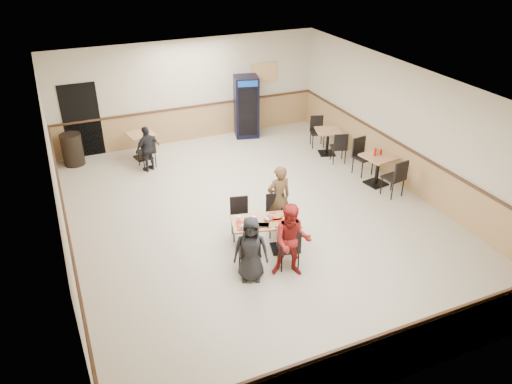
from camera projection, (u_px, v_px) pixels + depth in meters
name	position (u px, v px, depth m)	size (l,w,h in m)	color
ground	(257.00, 217.00, 11.30)	(10.00, 10.00, 0.00)	beige
room_shell	(279.00, 141.00, 13.69)	(10.00, 10.00, 10.00)	silver
main_table	(266.00, 231.00, 9.93)	(1.46, 0.97, 0.72)	black
main_chairs	(263.00, 232.00, 9.93)	(1.53, 1.80, 0.91)	black
diner_woman_left	(251.00, 249.00, 9.08)	(0.64, 0.42, 1.31)	black
diner_woman_right	(292.00, 241.00, 9.15)	(0.72, 0.56, 1.49)	maroon
diner_man_opposite	(279.00, 198.00, 10.57)	(0.54, 0.36, 1.48)	brown
lone_diner	(148.00, 149.00, 13.12)	(0.73, 0.30, 1.24)	black
tabletop_clutter	(267.00, 221.00, 9.75)	(1.20, 0.68, 0.12)	#B71D0C
side_table_near	(378.00, 165.00, 12.46)	(0.84, 0.84, 0.79)	black
side_table_near_chair_south	(393.00, 177.00, 11.96)	(0.46, 0.46, 1.00)	black
side_table_near_chair_north	(363.00, 157.00, 12.97)	(0.46, 0.46, 1.00)	black
side_table_far	(328.00, 138.00, 14.10)	(0.85, 0.85, 0.72)	black
side_table_far_chair_south	(339.00, 146.00, 13.65)	(0.42, 0.42, 0.92)	black
side_table_far_chair_north	(318.00, 132.00, 14.58)	(0.42, 0.42, 0.92)	black
condiment_caddy	(377.00, 152.00, 12.32)	(0.23, 0.06, 0.20)	#AA0C0F
back_table	(141.00, 142.00, 13.85)	(0.81, 0.81, 0.74)	black
back_table_chair_lone	(146.00, 151.00, 13.39)	(0.43, 0.43, 0.94)	black
pepsi_cooler	(246.00, 107.00, 15.12)	(0.85, 0.85, 1.86)	black
trash_bin	(72.00, 149.00, 13.53)	(0.56, 0.56, 0.88)	black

